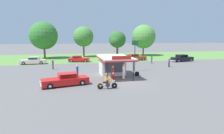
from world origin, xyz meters
name	(u,v)px	position (x,y,z in m)	size (l,w,h in m)	color
ground_plane	(126,82)	(0.00, 0.00, 0.00)	(300.00, 300.00, 0.00)	#5B5959
grass_verge_strip	(95,57)	(0.00, 30.00, 0.00)	(120.00, 24.00, 0.01)	#56843D
service_station_kiosk	(113,64)	(-0.64, 4.80, 1.69)	(4.21, 7.19, 3.30)	silver
gas_pump_nearside	(113,74)	(-1.39, 1.53, 0.85)	(0.44, 0.44, 1.87)	slate
gas_pump_offside	(124,73)	(0.10, 1.53, 0.91)	(0.44, 0.44, 1.98)	slate
motorcycle_with_rider	(107,83)	(-2.92, -2.40, 0.65)	(2.18, 0.70, 1.58)	black
featured_classic_sedan	(66,80)	(-7.31, 0.01, 0.66)	(5.63, 2.83, 1.45)	red
parked_car_back_row_far_left	(135,57)	(8.46, 20.36, 0.71)	(5.65, 2.18, 1.56)	#993819
parked_car_second_row_spare	(182,58)	(18.54, 16.00, 0.73)	(5.69, 2.68, 1.60)	black
parked_car_back_row_centre	(79,59)	(-5.02, 20.58, 0.64)	(5.06, 2.78, 1.39)	red
parked_car_back_row_left	(33,61)	(-14.44, 19.09, 0.68)	(5.19, 1.94, 1.50)	beige
parked_car_back_row_far_right	(109,60)	(1.58, 17.62, 0.69)	(5.03, 2.36, 1.50)	gold
bystander_strolling_foreground	(53,64)	(-9.81, 11.59, 0.95)	(0.34, 0.34, 1.78)	brown
bystander_leaning_by_kiosk	(77,71)	(-5.85, 4.35, 0.90)	(0.34, 0.34, 1.71)	#2D3351
bystander_standing_back_lot	(169,62)	(11.29, 9.34, 0.91)	(0.37, 0.37, 1.69)	black
bystander_chatting_near_pumps	(152,60)	(10.19, 14.54, 0.80)	(0.34, 0.34, 1.52)	brown
tree_oak_distant_spare	(143,37)	(15.14, 31.38, 5.66)	(7.19, 7.19, 9.41)	brown
tree_oak_left	(117,40)	(6.89, 31.75, 4.82)	(5.06, 5.17, 7.50)	brown
tree_oak_centre	(83,37)	(-3.09, 31.27, 5.76)	(5.71, 5.71, 8.63)	brown
tree_oak_far_left	(44,36)	(-13.53, 29.43, 5.85)	(7.24, 7.24, 9.64)	brown
roadside_pole_sign	(135,51)	(3.49, 6.68, 3.38)	(1.10, 0.12, 4.98)	black
spare_tire_stack	(137,74)	(2.67, 3.33, 0.27)	(0.60, 0.60, 0.54)	black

